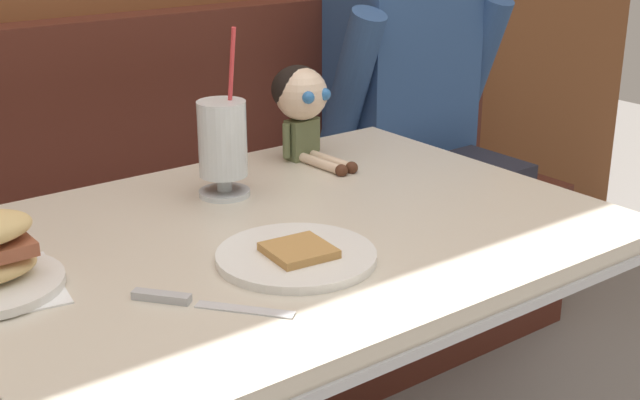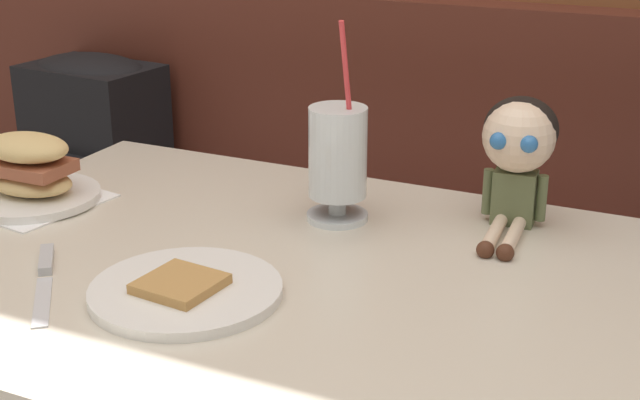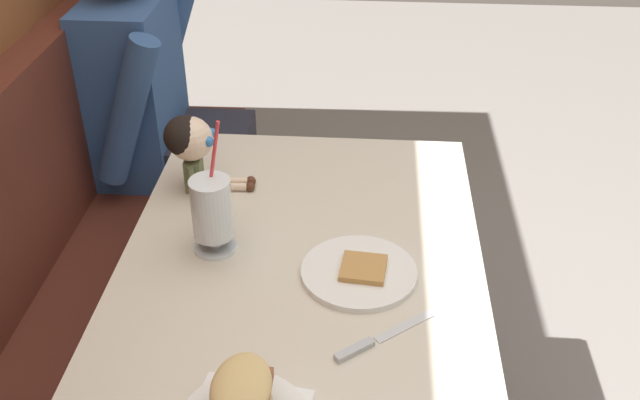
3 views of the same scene
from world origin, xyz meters
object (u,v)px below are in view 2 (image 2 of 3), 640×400
object	(u,v)px
backpack	(94,138)
toast_plate	(185,290)
butter_knife	(45,270)
milkshake_glass	(338,157)
sandwich_plate	(30,175)
seated_doll	(519,143)

from	to	relation	value
backpack	toast_plate	bearing A→B (deg)	-44.98
butter_knife	backpack	size ratio (longest dim) A/B	0.48
milkshake_glass	sandwich_plate	xyz separation A→B (m)	(-0.48, -0.14, -0.06)
milkshake_glass	sandwich_plate	bearing A→B (deg)	-163.60
toast_plate	backpack	distance (m)	1.04
toast_plate	butter_knife	bearing A→B (deg)	-173.63
toast_plate	backpack	size ratio (longest dim) A/B	0.62
toast_plate	backpack	world-z (taller)	backpack
backpack	milkshake_glass	bearing A→B (deg)	-26.88
milkshake_glass	seated_doll	bearing A→B (deg)	21.66
butter_knife	backpack	distance (m)	0.92
toast_plate	seated_doll	xyz separation A→B (m)	(0.32, 0.43, 0.12)
butter_knife	milkshake_glass	bearing A→B (deg)	51.37
seated_doll	backpack	xyz separation A→B (m)	(-1.05, 0.31, -0.21)
sandwich_plate	seated_doll	world-z (taller)	seated_doll
milkshake_glass	backpack	distance (m)	0.92
sandwich_plate	backpack	bearing A→B (deg)	120.04
seated_doll	backpack	size ratio (longest dim) A/B	0.55
sandwich_plate	backpack	world-z (taller)	sandwich_plate
toast_plate	butter_knife	xyz separation A→B (m)	(-0.21, -0.02, -0.00)
toast_plate	seated_doll	size ratio (longest dim) A/B	1.13
toast_plate	sandwich_plate	world-z (taller)	sandwich_plate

